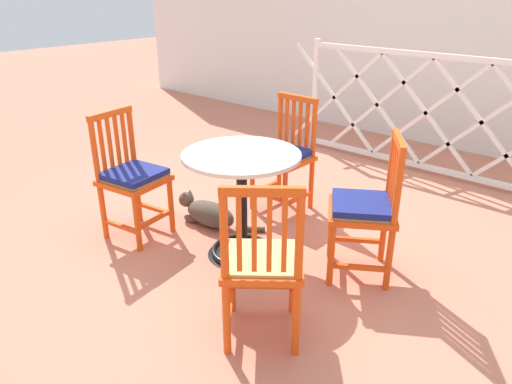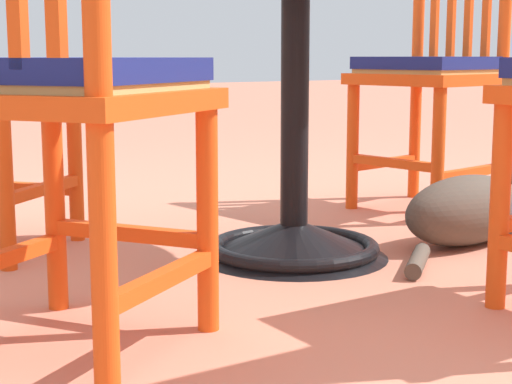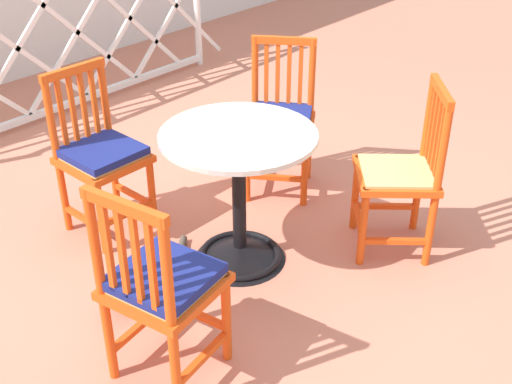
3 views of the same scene
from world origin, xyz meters
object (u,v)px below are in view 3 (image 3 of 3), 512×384
tabby_cat (147,278)px  orange_chair_near_fence (280,121)px  cafe_table (239,213)px  orange_chair_by_planter (101,156)px  orange_chair_at_corner (161,286)px  orange_chair_tucked_in (401,175)px

tabby_cat → orange_chair_near_fence: bearing=8.2°
cafe_table → orange_chair_by_planter: bearing=108.0°
orange_chair_at_corner → orange_chair_tucked_in: size_ratio=1.00×
orange_chair_near_fence → orange_chair_at_corner: 1.63m
orange_chair_tucked_in → cafe_table: bearing=139.5°
orange_chair_by_planter → tabby_cat: 0.76m
cafe_table → tabby_cat: 0.56m
cafe_table → tabby_cat: bearing=163.8°
cafe_table → orange_chair_tucked_in: (0.64, -0.54, 0.15)m
orange_chair_by_planter → orange_chair_at_corner: 1.19m
orange_chair_at_corner → orange_chair_tucked_in: 1.44m
orange_chair_near_fence → orange_chair_tucked_in: (-0.09, -0.87, -0.01)m
orange_chair_near_fence → orange_chair_at_corner: same height
orange_chair_by_planter → orange_chair_at_corner: same height
orange_chair_near_fence → orange_chair_tucked_in: size_ratio=1.00×
orange_chair_at_corner → orange_chair_near_fence: bearing=22.4°
orange_chair_near_fence → orange_chair_tucked_in: same height
orange_chair_near_fence → tabby_cat: 1.29m
orange_chair_by_planter → tabby_cat: orange_chair_by_planter is taller
orange_chair_near_fence → orange_chair_at_corner: bearing=-157.6°
tabby_cat → cafe_table: bearing=-16.2°
cafe_table → orange_chair_at_corner: orange_chair_at_corner is taller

